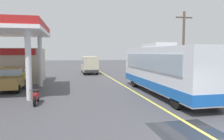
# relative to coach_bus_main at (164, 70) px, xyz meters

# --- Properties ---
(ground) EXTENTS (120.00, 120.00, 0.00)m
(ground) POSITION_rel_coach_bus_main_xyz_m (-1.79, 12.30, -1.72)
(ground) COLOR #424247
(lane_divider_stripe) EXTENTS (0.16, 50.00, 0.01)m
(lane_divider_stripe) POSITION_rel_coach_bus_main_xyz_m (-1.79, 7.30, -1.72)
(lane_divider_stripe) COLOR #D8CC4C
(lane_divider_stripe) RESTS_ON ground
(coach_bus_main) EXTENTS (2.60, 11.04, 3.69)m
(coach_bus_main) POSITION_rel_coach_bus_main_xyz_m (0.00, 0.00, 0.00)
(coach_bus_main) COLOR silver
(coach_bus_main) RESTS_ON ground
(gas_station_roadside) EXTENTS (9.10, 11.95, 5.10)m
(gas_station_roadside) POSITION_rel_coach_bus_main_xyz_m (-12.78, 6.82, 0.91)
(gas_station_roadside) COLOR #B21E1E
(gas_station_roadside) RESTS_ON ground
(car_at_pump) EXTENTS (1.70, 4.20, 1.82)m
(car_at_pump) POSITION_rel_coach_bus_main_xyz_m (-11.03, 3.95, -0.71)
(car_at_pump) COLOR olive
(car_at_pump) RESTS_ON ground
(minibus_opposing_lane) EXTENTS (2.04, 6.13, 2.44)m
(minibus_opposing_lane) POSITION_rel_coach_bus_main_xyz_m (-3.73, 16.44, -0.25)
(minibus_opposing_lane) COLOR #BFB799
(minibus_opposing_lane) RESTS_ON ground
(motorcycle_parked_forecourt) EXTENTS (0.55, 1.80, 0.92)m
(motorcycle_parked_forecourt) POSITION_rel_coach_bus_main_xyz_m (-8.51, -1.18, -1.28)
(motorcycle_parked_forecourt) COLOR black
(motorcycle_parked_forecourt) RESTS_ON ground
(pedestrian_near_pump) EXTENTS (0.55, 0.22, 1.66)m
(pedestrian_near_pump) POSITION_rel_coach_bus_main_xyz_m (-10.18, 4.22, -0.79)
(pedestrian_near_pump) COLOR #33333F
(pedestrian_near_pump) RESTS_ON ground
(utility_pole_roadside) EXTENTS (1.80, 0.24, 7.12)m
(utility_pole_roadside) POSITION_rel_coach_bus_main_xyz_m (4.86, 5.65, 2.02)
(utility_pole_roadside) COLOR brown
(utility_pole_roadside) RESTS_ON ground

